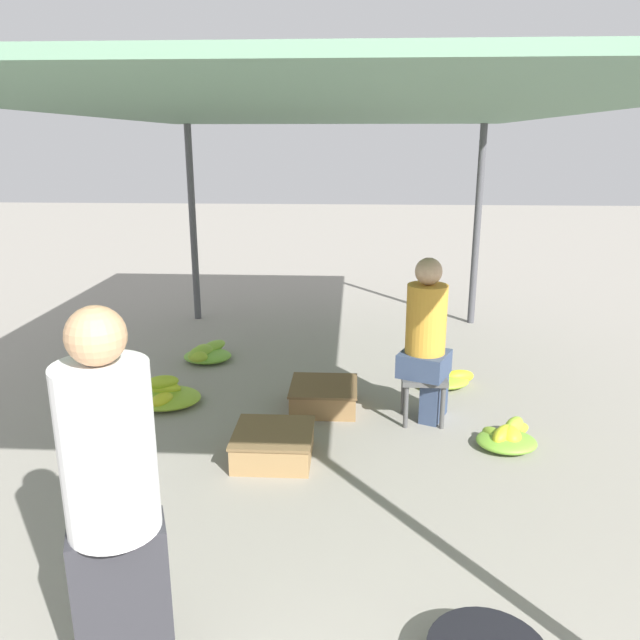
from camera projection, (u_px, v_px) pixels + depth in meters
canopy_post_back_left at (193, 225)px, 7.29m from camera, size 0.08×0.08×2.27m
canopy_post_back_right at (477, 227)px, 7.12m from camera, size 0.08×0.08×2.27m
canopy_tarp at (320, 110)px, 4.24m from camera, size 3.69×5.91×0.04m
vendor_foreground at (114, 507)px, 2.25m from camera, size 0.43×0.43×1.57m
stool at (423, 383)px, 4.75m from camera, size 0.34×0.34×0.38m
vendor_seated at (427, 339)px, 4.66m from camera, size 0.45×0.45×1.28m
banana_pile_left_0 at (206, 354)px, 6.12m from camera, size 0.46×0.58×0.17m
banana_pile_left_1 at (163, 395)px, 5.13m from camera, size 0.64×0.62×0.23m
banana_pile_right_0 at (507, 437)px, 4.42m from camera, size 0.45×0.48×0.17m
banana_pile_right_1 at (442, 379)px, 5.51m from camera, size 0.58×0.49×0.21m
crate_near at (324, 396)px, 5.04m from camera, size 0.54×0.54×0.20m
crate_mid at (273, 445)px, 4.23m from camera, size 0.54×0.54×0.20m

